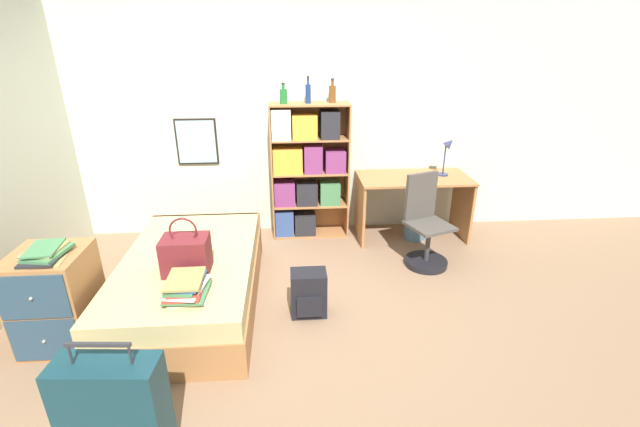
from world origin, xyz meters
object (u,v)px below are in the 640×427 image
at_px(handbag, 186,254).
at_px(desk_lamp, 448,149).
at_px(desk_chair, 425,236).
at_px(desk, 413,195).
at_px(book_stack_on_bed, 186,287).
at_px(bookcase, 305,171).
at_px(bottle_brown, 308,93).
at_px(magazine_pile_on_dresser, 46,253).
at_px(backpack, 309,294).
at_px(waste_bin, 415,227).
at_px(bottle_clear, 332,93).
at_px(bed, 191,280).
at_px(dresser, 57,299).
at_px(bottle_green, 283,96).
at_px(suitcase, 114,411).

xyz_separation_m(handbag, desk_lamp, (2.60, 1.51, 0.41)).
bearing_deg(desk_chair, desk, 87.06).
bearing_deg(book_stack_on_bed, handbag, 100.41).
xyz_separation_m(bookcase, bottle_brown, (0.04, -0.00, 0.85)).
height_order(magazine_pile_on_dresser, backpack, magazine_pile_on_dresser).
distance_m(bottle_brown, desk_chair, 1.93).
bearing_deg(waste_bin, bottle_brown, 169.79).
distance_m(bookcase, waste_bin, 1.43).
distance_m(magazine_pile_on_dresser, desk_chair, 3.30).
distance_m(book_stack_on_bed, bottle_clear, 2.62).
relative_size(backpack, waste_bin, 1.39).
xyz_separation_m(book_stack_on_bed, bottle_brown, (0.98, 1.98, 1.10)).
bearing_deg(desk_lamp, desk, -174.10).
bearing_deg(bottle_clear, desk_chair, -44.26).
bearing_deg(bottle_clear, bed, -134.10).
distance_m(dresser, desk_chair, 3.29).
bearing_deg(bookcase, desk_lamp, -4.26).
bearing_deg(desk, desk_chair, -92.94).
xyz_separation_m(desk_chair, waste_bin, (0.07, 0.59, -0.17)).
bearing_deg(bottle_clear, magazine_pile_on_dresser, -139.21).
height_order(handbag, bottle_brown, bottle_brown).
bearing_deg(bookcase, waste_bin, -9.93).
height_order(bottle_brown, backpack, bottle_brown).
height_order(handbag, desk, handbag).
bearing_deg(book_stack_on_bed, desk_lamp, 36.40).
bearing_deg(bottle_green, dresser, -133.88).
xyz_separation_m(bookcase, bottle_clear, (0.30, 0.05, 0.84)).
relative_size(handbag, desk_lamp, 1.04).
xyz_separation_m(bed, suitcase, (-0.10, -1.50, 0.10)).
relative_size(magazine_pile_on_dresser, backpack, 0.95).
height_order(bookcase, desk_chair, bookcase).
bearing_deg(bookcase, desk_chair, -34.44).
xyz_separation_m(desk_lamp, waste_bin, (-0.33, -0.10, -0.89)).
bearing_deg(bed, dresser, -153.24).
xyz_separation_m(dresser, bottle_clear, (2.25, 1.86, 1.25)).
distance_m(desk, desk_chair, 0.69).
height_order(suitcase, desk_lamp, desk_lamp).
xyz_separation_m(suitcase, desk_chair, (2.35, 2.06, -0.01)).
xyz_separation_m(bottle_green, bottle_clear, (0.53, 0.06, 0.01)).
relative_size(bottle_brown, backpack, 0.70).
bearing_deg(desk_lamp, bed, -154.80).
relative_size(bottle_green, bottle_brown, 0.77).
relative_size(bottle_brown, bottle_clear, 1.11).
xyz_separation_m(dresser, backpack, (1.90, 0.20, -0.18)).
relative_size(book_stack_on_bed, bottle_green, 1.79).
height_order(handbag, bottle_green, bottle_green).
distance_m(desk_lamp, backpack, 2.37).
relative_size(dresser, bookcase, 0.49).
bearing_deg(dresser, book_stack_on_bed, -9.65).
relative_size(desk_lamp, desk_chair, 0.47).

